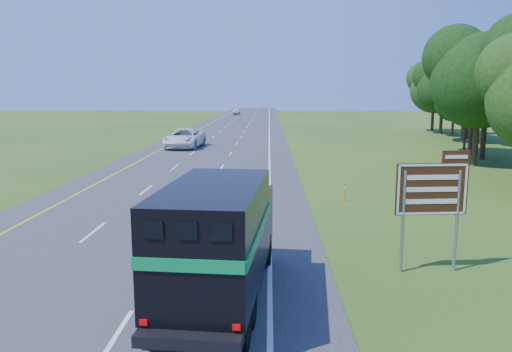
% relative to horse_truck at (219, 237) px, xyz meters
% --- Properties ---
extents(road, '(15.00, 260.00, 0.04)m').
position_rel_horse_truck_xyz_m(road, '(-4.10, 45.72, -1.83)').
color(road, '#38383A').
rests_on(road, ground).
extents(lane_markings, '(11.15, 260.00, 0.01)m').
position_rel_horse_truck_xyz_m(lane_markings, '(-4.10, 45.72, -1.81)').
color(lane_markings, yellow).
rests_on(lane_markings, road).
extents(horse_truck, '(3.01, 7.82, 3.39)m').
position_rel_horse_truck_xyz_m(horse_truck, '(0.00, 0.00, 0.00)').
color(horse_truck, black).
rests_on(horse_truck, road).
extents(white_suv, '(3.83, 7.35, 1.98)m').
position_rel_horse_truck_xyz_m(white_suv, '(-7.46, 38.65, -0.82)').
color(white_suv, white).
rests_on(white_suv, road).
extents(far_car, '(2.20, 4.87, 1.62)m').
position_rel_horse_truck_xyz_m(far_car, '(-7.14, 116.42, -1.00)').
color(far_car, silver).
rests_on(far_car, road).
extents(exit_sign, '(2.34, 0.28, 3.96)m').
position_rel_horse_truck_xyz_m(exit_sign, '(6.59, 2.57, 0.72)').
color(exit_sign, gray).
rests_on(exit_sign, ground).
extents(delineator, '(0.08, 0.05, 1.00)m').
position_rel_horse_truck_xyz_m(delineator, '(5.43, 13.03, -1.31)').
color(delineator, orange).
rests_on(delineator, ground).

